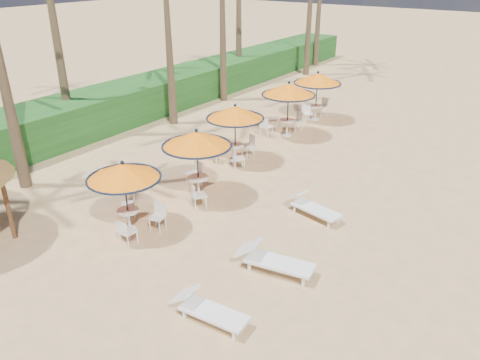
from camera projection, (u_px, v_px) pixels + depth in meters
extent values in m
plane|color=tan|center=(251.00, 291.00, 12.05)|extent=(160.00, 160.00, 0.00)
cube|color=#194716|center=(164.00, 91.00, 26.84)|extent=(3.00, 40.00, 1.80)
cylinder|color=black|center=(126.00, 197.00, 14.32)|extent=(0.05, 0.05, 2.26)
cone|color=orange|center=(123.00, 171.00, 13.94)|extent=(2.26, 2.26, 0.49)
torus|color=black|center=(124.00, 178.00, 14.04)|extent=(2.26, 2.26, 0.07)
sphere|color=black|center=(122.00, 162.00, 13.82)|extent=(0.12, 0.12, 0.12)
cylinder|color=white|center=(128.00, 211.00, 14.52)|extent=(0.69, 0.69, 0.04)
cylinder|color=white|center=(129.00, 220.00, 14.66)|extent=(0.08, 0.08, 0.69)
cylinder|color=black|center=(198.00, 165.00, 16.38)|extent=(0.05, 0.05, 2.45)
cone|color=orange|center=(197.00, 139.00, 15.97)|extent=(2.45, 2.45, 0.53)
torus|color=black|center=(197.00, 146.00, 16.07)|extent=(2.45, 2.45, 0.07)
sphere|color=black|center=(196.00, 130.00, 15.84)|extent=(0.13, 0.13, 0.13)
cylinder|color=white|center=(198.00, 178.00, 16.59)|extent=(0.75, 0.75, 0.04)
cylinder|color=white|center=(199.00, 187.00, 16.74)|extent=(0.09, 0.09, 0.75)
cylinder|color=black|center=(235.00, 134.00, 19.31)|extent=(0.05, 0.05, 2.39)
cone|color=orange|center=(235.00, 112.00, 18.91)|extent=(2.39, 2.39, 0.52)
torus|color=black|center=(235.00, 118.00, 19.01)|extent=(2.40, 2.40, 0.07)
sphere|color=black|center=(235.00, 105.00, 18.78)|extent=(0.12, 0.12, 0.12)
cylinder|color=white|center=(235.00, 145.00, 19.52)|extent=(0.73, 0.73, 0.04)
cylinder|color=white|center=(235.00, 153.00, 19.67)|extent=(0.08, 0.08, 0.73)
cylinder|color=black|center=(288.00, 110.00, 22.18)|extent=(0.06, 0.06, 2.55)
cone|color=orange|center=(289.00, 89.00, 21.76)|extent=(2.55, 2.55, 0.55)
torus|color=black|center=(288.00, 95.00, 21.86)|extent=(2.55, 2.55, 0.08)
sphere|color=black|center=(289.00, 82.00, 21.62)|extent=(0.13, 0.13, 0.13)
cylinder|color=white|center=(287.00, 120.00, 22.40)|extent=(0.78, 0.78, 0.04)
cylinder|color=white|center=(287.00, 128.00, 22.56)|extent=(0.09, 0.09, 0.78)
cylinder|color=black|center=(316.00, 97.00, 24.46)|extent=(0.05, 0.05, 2.47)
cone|color=orange|center=(318.00, 78.00, 24.05)|extent=(2.47, 2.47, 0.54)
torus|color=black|center=(317.00, 83.00, 24.16)|extent=(2.47, 2.47, 0.08)
sphere|color=black|center=(318.00, 72.00, 23.92)|extent=(0.13, 0.13, 0.13)
cylinder|color=white|center=(316.00, 106.00, 24.68)|extent=(0.75, 0.75, 0.04)
cylinder|color=white|center=(315.00, 113.00, 24.83)|extent=(0.09, 0.09, 0.75)
cube|color=white|center=(214.00, 313.00, 10.88)|extent=(1.71, 0.75, 0.07)
cube|color=white|center=(184.00, 294.00, 11.17)|extent=(0.61, 0.65, 0.41)
cube|color=white|center=(214.00, 318.00, 10.95)|extent=(0.06, 0.06, 0.24)
cube|color=white|center=(279.00, 263.00, 12.62)|extent=(1.97, 1.01, 0.08)
cube|color=white|center=(248.00, 247.00, 12.87)|extent=(0.74, 0.78, 0.47)
cube|color=white|center=(279.00, 269.00, 12.69)|extent=(0.07, 0.07, 0.26)
cube|color=white|center=(316.00, 210.00, 15.37)|extent=(1.81, 0.95, 0.07)
cube|color=white|center=(297.00, 195.00, 15.84)|extent=(0.69, 0.73, 0.43)
cube|color=white|center=(316.00, 214.00, 15.44)|extent=(0.06, 0.06, 0.24)
cylinder|color=brown|center=(8.00, 207.00, 13.90)|extent=(0.14, 0.14, 2.13)
cone|color=brown|center=(2.00, 72.00, 15.81)|extent=(0.44, 0.44, 8.56)
cone|color=brown|center=(52.00, 11.00, 20.27)|extent=(0.44, 0.44, 11.42)
cone|color=brown|center=(169.00, 46.00, 22.75)|extent=(0.44, 0.44, 7.84)
cone|color=brown|center=(223.00, 25.00, 26.60)|extent=(0.44, 0.44, 8.76)
cone|color=brown|center=(310.00, 8.00, 32.77)|extent=(0.44, 0.44, 9.36)
cone|color=brown|center=(319.00, 4.00, 35.96)|extent=(0.44, 0.44, 9.32)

